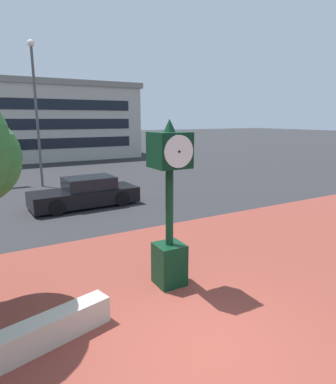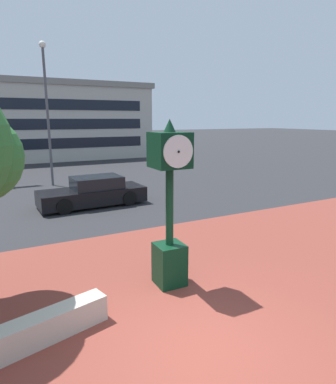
{
  "view_description": "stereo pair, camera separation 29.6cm",
  "coord_description": "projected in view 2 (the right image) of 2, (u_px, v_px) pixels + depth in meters",
  "views": [
    {
      "loc": [
        -2.99,
        -3.91,
        3.75
      ],
      "look_at": [
        0.52,
        2.18,
        2.2
      ],
      "focal_mm": 31.15,
      "sensor_mm": 36.0,
      "label": 1
    },
    {
      "loc": [
        -2.73,
        -4.05,
        3.75
      ],
      "look_at": [
        0.52,
        2.18,
        2.2
      ],
      "focal_mm": 31.15,
      "sensor_mm": 36.0,
      "label": 2
    }
  ],
  "objects": [
    {
      "name": "ground_plane",
      "position": [
        201.0,
        349.0,
        5.55
      ],
      "size": [
        200.0,
        200.0,
        0.0
      ],
      "primitive_type": "plane",
      "color": "#262628"
    },
    {
      "name": "plaza_brick_paving",
      "position": [
        171.0,
        316.0,
        6.46
      ],
      "size": [
        44.0,
        10.1,
        0.01
      ],
      "primitive_type": "cube",
      "color": "brown",
      "rests_on": "ground"
    },
    {
      "name": "planter_wall",
      "position": [
        16.0,
        340.0,
        5.39
      ],
      "size": [
        3.2,
        1.2,
        0.5
      ],
      "primitive_type": "cube",
      "rotation": [
        0.0,
        0.0,
        0.26
      ],
      "color": "#ADA393",
      "rests_on": "ground"
    },
    {
      "name": "street_clock",
      "position": [
        170.0,
        203.0,
        7.33
      ],
      "size": [
        0.77,
        0.87,
        3.75
      ],
      "rotation": [
        0.0,
        0.0,
        -0.02
      ],
      "color": "black",
      "rests_on": "ground"
    },
    {
      "name": "car_street_near",
      "position": [
        93.0,
        193.0,
        14.62
      ],
      "size": [
        4.61,
        1.95,
        1.28
      ],
      "rotation": [
        0.0,
        0.0,
        1.61
      ],
      "color": "black",
      "rests_on": "ground"
    },
    {
      "name": "civic_building",
      "position": [
        4.0,
        121.0,
        32.67
      ],
      "size": [
        26.31,
        13.84,
        7.09
      ],
      "color": "#B2ADA3",
      "rests_on": "ground"
    },
    {
      "name": "street_lamp_post",
      "position": [
        47.0,
        102.0,
        18.16
      ],
      "size": [
        0.36,
        0.36,
        7.77
      ],
      "color": "#4C4C51",
      "rests_on": "ground"
    }
  ]
}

